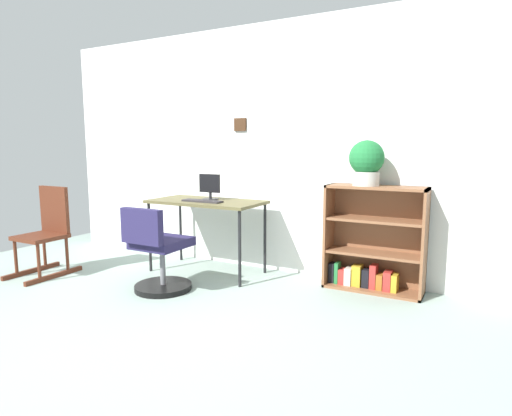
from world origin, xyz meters
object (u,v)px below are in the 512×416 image
at_px(keyboard, 202,201).
at_px(bookshelf_low, 374,244).
at_px(potted_plant_on_shelf, 366,162).
at_px(monitor, 210,187).
at_px(rocking_chair, 47,230).
at_px(office_chair, 158,255).
at_px(desk, 206,206).

relative_size(keyboard, bookshelf_low, 0.45).
bearing_deg(potted_plant_on_shelf, monitor, -174.44).
height_order(rocking_chair, potted_plant_on_shelf, potted_plant_on_shelf).
bearing_deg(office_chair, potted_plant_on_shelf, 30.12).
bearing_deg(rocking_chair, desk, 30.20).
xyz_separation_m(monitor, office_chair, (-0.04, -0.78, -0.55)).
bearing_deg(rocking_chair, office_chair, 4.40).
distance_m(keyboard, potted_plant_on_shelf, 1.63).
height_order(monitor, potted_plant_on_shelf, potted_plant_on_shelf).
height_order(keyboard, rocking_chair, rocking_chair).
bearing_deg(keyboard, bookshelf_low, 13.82).
distance_m(monitor, keyboard, 0.22).
height_order(keyboard, office_chair, office_chair).
bearing_deg(potted_plant_on_shelf, keyboard, -167.57).
height_order(desk, keyboard, keyboard).
relative_size(rocking_chair, potted_plant_on_shelf, 2.23).
relative_size(desk, office_chair, 1.49).
height_order(desk, bookshelf_low, bookshelf_low).
bearing_deg(office_chair, rocking_chair, -175.60).
distance_m(monitor, potted_plant_on_shelf, 1.61).
bearing_deg(monitor, rocking_chair, -147.89).
relative_size(keyboard, office_chair, 0.54).
xyz_separation_m(monitor, potted_plant_on_shelf, (1.57, 0.15, 0.29)).
xyz_separation_m(desk, bookshelf_low, (1.65, 0.28, -0.28)).
distance_m(monitor, bookshelf_low, 1.73).
height_order(keyboard, potted_plant_on_shelf, potted_plant_on_shelf).
distance_m(monitor, office_chair, 0.96).
height_order(monitor, keyboard, monitor).
distance_m(keyboard, bookshelf_low, 1.70).
bearing_deg(potted_plant_on_shelf, desk, -172.10).
xyz_separation_m(desk, monitor, (0.00, 0.07, 0.19)).
bearing_deg(bookshelf_low, keyboard, -166.18).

